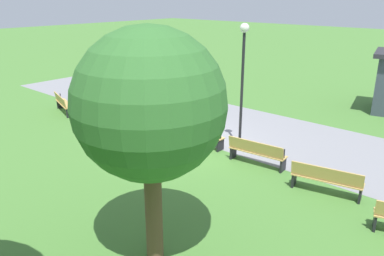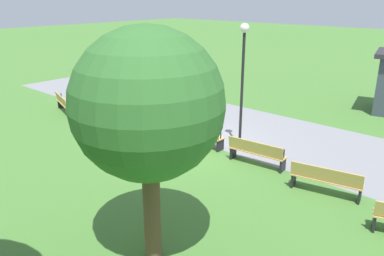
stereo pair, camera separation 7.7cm
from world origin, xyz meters
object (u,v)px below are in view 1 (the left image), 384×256
(bench_4, at_px, (257,152))
(tree_3, at_px, (150,106))
(bench_1, at_px, (106,110))
(person_seated, at_px, (205,129))
(bench_2, at_px, (151,120))
(bench_5, at_px, (326,179))
(lamp_post, at_px, (243,65))
(bench_3, at_px, (200,133))
(bench_0, at_px, (63,103))

(bench_4, bearing_deg, tree_3, -86.21)
(bench_1, xyz_separation_m, tree_3, (8.62, -5.08, 2.92))
(bench_4, distance_m, tree_3, 6.26)
(bench_4, xyz_separation_m, tree_3, (0.92, -5.46, 2.92))
(person_seated, bearing_deg, bench_2, -174.29)
(bench_4, bearing_deg, bench_1, 177.12)
(tree_3, bearing_deg, bench_5, 72.15)
(bench_2, distance_m, lamp_post, 4.74)
(bench_1, xyz_separation_m, bench_5, (10.26, 0.00, 0.00))
(bench_2, height_order, bench_4, same)
(bench_3, xyz_separation_m, lamp_post, (1.29, 0.77, 2.60))
(person_seated, height_order, tree_3, tree_3)
(bench_5, distance_m, person_seated, 5.02)
(tree_3, bearing_deg, bench_4, 99.53)
(bench_2, relative_size, bench_5, 0.99)
(person_seated, relative_size, lamp_post, 0.27)
(bench_0, xyz_separation_m, person_seated, (7.78, 1.29, 0.16))
(tree_3, bearing_deg, person_seated, 120.23)
(bench_3, bearing_deg, bench_4, -2.85)
(bench_2, height_order, lamp_post, lamp_post)
(bench_0, bearing_deg, bench_3, 25.78)
(bench_3, xyz_separation_m, bench_4, (2.58, -0.13, 0.00))
(bench_2, bearing_deg, bench_0, -162.85)
(bench_3, bearing_deg, lamp_post, 30.85)
(bench_5, relative_size, tree_3, 0.41)
(lamp_post, bearing_deg, tree_3, -70.84)
(bench_1, bearing_deg, tree_3, -19.01)
(bench_1, height_order, person_seated, person_seated)
(bench_3, distance_m, bench_4, 2.58)
(bench_2, height_order, tree_3, tree_3)
(bench_1, bearing_deg, bench_5, 11.48)
(bench_2, bearing_deg, bench_3, 8.59)
(bench_3, bearing_deg, bench_1, -174.29)
(bench_1, bearing_deg, bench_3, 17.18)
(bench_2, xyz_separation_m, bench_3, (2.58, 0.13, 0.00))
(lamp_post, bearing_deg, bench_5, -18.42)
(bench_0, relative_size, bench_1, 1.00)
(tree_3, bearing_deg, bench_2, 138.03)
(bench_5, distance_m, lamp_post, 4.81)
(bench_3, height_order, bench_5, same)
(bench_0, height_order, person_seated, person_seated)
(bench_0, xyz_separation_m, bench_2, (5.05, 1.02, 0.00))
(bench_4, relative_size, bench_5, 0.99)
(bench_3, distance_m, lamp_post, 3.00)
(bench_5, height_order, lamp_post, lamp_post)
(person_seated, bearing_deg, bench_3, -136.65)
(bench_0, relative_size, lamp_post, 0.45)
(bench_3, relative_size, bench_5, 0.97)
(bench_5, bearing_deg, lamp_post, 150.10)
(bench_2, xyz_separation_m, tree_3, (6.07, -5.46, 2.92))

